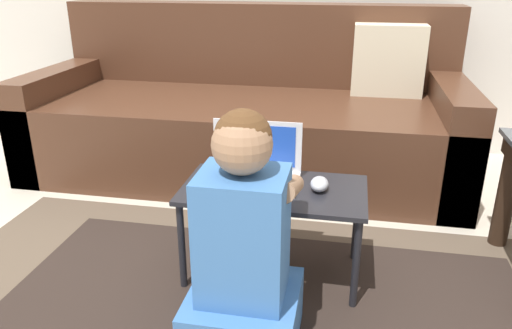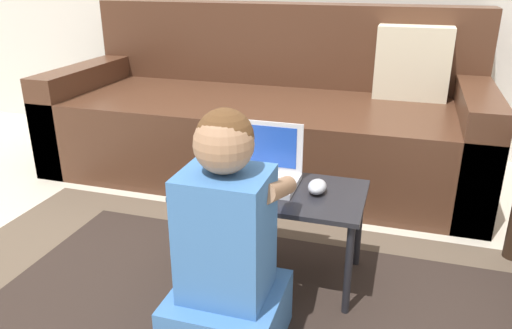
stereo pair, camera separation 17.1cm
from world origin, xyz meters
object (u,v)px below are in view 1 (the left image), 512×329
laptop (253,172)px  computer_mouse (319,184)px  couch (249,116)px  person_seated (244,256)px  laptop_desk (274,198)px

laptop → computer_mouse: laptop is taller
couch → computer_mouse: 1.10m
laptop → computer_mouse: 0.23m
couch → person_seated: size_ratio=3.09×
computer_mouse → person_seated: 0.43m
laptop → person_seated: size_ratio=0.44×
computer_mouse → person_seated: bearing=-114.2°
couch → computer_mouse: (0.45, -1.01, 0.07)m
laptop_desk → laptop: 0.12m
computer_mouse → person_seated: person_seated is taller
person_seated → laptop_desk: bearing=86.4°
laptop → computer_mouse: (0.23, -0.03, -0.01)m
laptop → computer_mouse: size_ratio=3.42×
laptop_desk → person_seated: bearing=-93.6°
couch → laptop: (0.22, -0.98, 0.09)m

